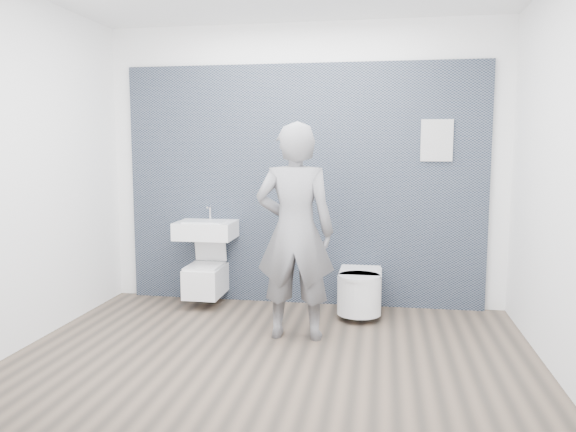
% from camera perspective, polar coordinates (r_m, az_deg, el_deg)
% --- Properties ---
extents(ground, '(4.00, 4.00, 0.00)m').
position_cam_1_polar(ground, '(4.47, -1.32, -13.78)').
color(ground, brown).
rests_on(ground, ground).
extents(room_shell, '(4.00, 4.00, 4.00)m').
position_cam_1_polar(room_shell, '(4.18, -1.39, 9.10)').
color(room_shell, white).
rests_on(room_shell, ground).
extents(tile_wall, '(3.60, 0.06, 2.40)m').
position_cam_1_polar(tile_wall, '(5.85, 1.44, -8.72)').
color(tile_wall, black).
rests_on(tile_wall, ground).
extents(washbasin, '(0.57, 0.43, 0.43)m').
position_cam_1_polar(washbasin, '(5.66, -8.34, -1.36)').
color(washbasin, white).
rests_on(washbasin, ground).
extents(toilet_square, '(0.34, 0.50, 0.67)m').
position_cam_1_polar(toilet_square, '(5.73, -8.34, -6.27)').
color(toilet_square, white).
rests_on(toilet_square, ground).
extents(toilet_rounded, '(0.41, 0.68, 0.37)m').
position_cam_1_polar(toilet_rounded, '(5.37, 7.30, -7.55)').
color(toilet_rounded, white).
rests_on(toilet_rounded, ground).
extents(info_placard, '(0.30, 0.03, 0.40)m').
position_cam_1_polar(info_placard, '(5.77, 14.35, -9.16)').
color(info_placard, white).
rests_on(info_placard, ground).
extents(visitor, '(0.67, 0.45, 1.79)m').
position_cam_1_polar(visitor, '(4.62, 0.72, -1.61)').
color(visitor, slate).
rests_on(visitor, ground).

